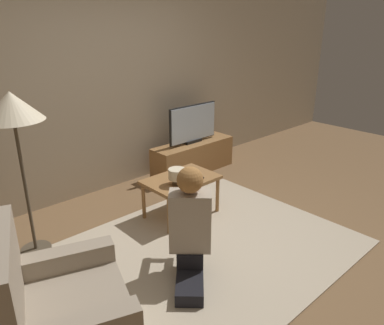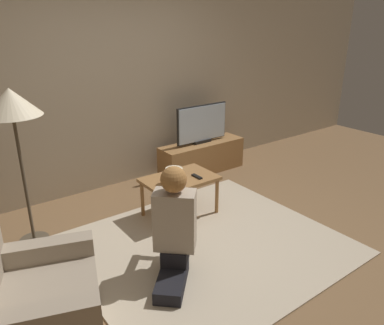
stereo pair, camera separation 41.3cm
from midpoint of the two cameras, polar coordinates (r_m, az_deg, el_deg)
name	(u,v)px [view 1 (the left image)]	position (r m, az deg, el deg)	size (l,w,h in m)	color
ground_plane	(216,245)	(3.74, 0.50, -12.49)	(10.00, 10.00, 0.00)	brown
wall_back	(104,87)	(4.78, -15.79, 11.00)	(10.00, 0.06, 2.60)	tan
rug	(216,244)	(3.74, 0.50, -12.39)	(2.44, 2.14, 0.02)	#BCAD93
tv_stand	(193,157)	(5.36, -2.04, 0.80)	(1.27, 0.37, 0.44)	olive
tv	(193,124)	(5.21, -2.13, 5.90)	(0.83, 0.08, 0.54)	black
coffee_table	(181,183)	(4.07, -4.59, -3.15)	(0.78, 0.51, 0.46)	olive
floor_lamp	(13,113)	(3.54, -28.78, 6.55)	(0.51, 0.51, 1.52)	#4C4233
armchair	(60,320)	(2.72, -24.01, -21.26)	(1.00, 1.04, 0.96)	gray
person_kneeling	(190,224)	(3.08, -4.19, -9.36)	(0.75, 0.78, 0.98)	black
table_lamp	(177,175)	(3.87, -5.37, -1.98)	(0.18, 0.18, 0.17)	#4C3823
remote	(198,176)	(4.07, -1.98, -2.18)	(0.04, 0.15, 0.02)	black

